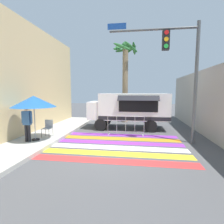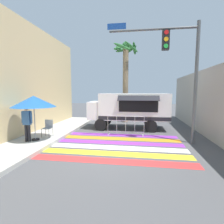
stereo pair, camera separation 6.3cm
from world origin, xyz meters
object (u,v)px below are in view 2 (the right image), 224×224
(traffic_signal_pole, at_px, (178,60))
(food_truck, at_px, (128,107))
(folding_chair, at_px, (48,127))
(patio_umbrella, at_px, (34,102))
(barricade_front, at_px, (126,126))
(vendor_person, at_px, (27,121))
(palm_tree, at_px, (125,71))

(traffic_signal_pole, bearing_deg, food_truck, 129.67)
(food_truck, bearing_deg, folding_chair, -139.19)
(patio_umbrella, distance_m, barricade_front, 4.96)
(food_truck, bearing_deg, vendor_person, -134.95)
(traffic_signal_pole, height_order, patio_umbrella, traffic_signal_pole)
(patio_umbrella, bearing_deg, food_truck, 44.67)
(traffic_signal_pole, relative_size, palm_tree, 0.89)
(patio_umbrella, xyz_separation_m, barricade_front, (4.15, 2.28, -1.46))
(folding_chair, bearing_deg, patio_umbrella, -115.04)
(barricade_front, height_order, palm_tree, palm_tree)
(traffic_signal_pole, xyz_separation_m, vendor_person, (-6.83, -1.44, -2.79))
(folding_chair, relative_size, barricade_front, 0.41)
(patio_umbrella, bearing_deg, palm_tree, 60.74)
(folding_chair, relative_size, vendor_person, 0.51)
(patio_umbrella, xyz_separation_m, folding_chair, (0.25, 0.74, -1.33))
(vendor_person, bearing_deg, folding_chair, 70.73)
(traffic_signal_pole, relative_size, vendor_person, 3.40)
(vendor_person, bearing_deg, traffic_signal_pole, 17.29)
(traffic_signal_pole, height_order, barricade_front, traffic_signal_pole)
(traffic_signal_pole, distance_m, palm_tree, 6.25)
(traffic_signal_pole, distance_m, patio_umbrella, 6.99)
(vendor_person, relative_size, palm_tree, 0.26)
(palm_tree, bearing_deg, food_truck, -81.23)
(food_truck, xyz_separation_m, patio_umbrella, (-4.17, -4.12, 0.58))
(traffic_signal_pole, distance_m, vendor_person, 7.52)
(food_truck, xyz_separation_m, palm_tree, (-0.40, 2.60, 2.73))
(food_truck, relative_size, palm_tree, 0.82)
(patio_umbrella, bearing_deg, traffic_signal_pole, 10.01)
(vendor_person, bearing_deg, food_truck, 50.47)
(traffic_signal_pole, bearing_deg, vendor_person, -168.13)
(folding_chair, bearing_deg, vendor_person, -121.01)
(food_truck, relative_size, vendor_person, 3.11)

